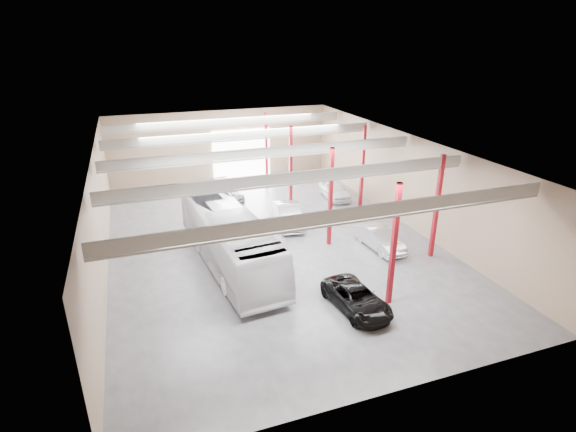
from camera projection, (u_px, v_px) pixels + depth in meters
depot_shell at (268, 172)px, 31.18m from camera, size 22.12×32.12×7.06m
coach_bus at (229, 238)px, 28.54m from camera, size 4.30×13.51×3.70m
black_sedan at (356, 298)px, 24.18m from camera, size 2.62×4.93×1.32m
car_row_a at (265, 251)px, 29.32m from camera, size 2.12×4.29×1.41m
car_row_b at (289, 215)px, 34.90m from camera, size 2.43×5.19×1.64m
car_row_c at (226, 192)px, 40.41m from camera, size 2.60×5.23×1.46m
car_right_near at (380, 239)px, 31.10m from camera, size 1.82×4.54×1.47m
car_right_far at (334, 190)px, 40.77m from camera, size 2.12×4.67×1.56m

